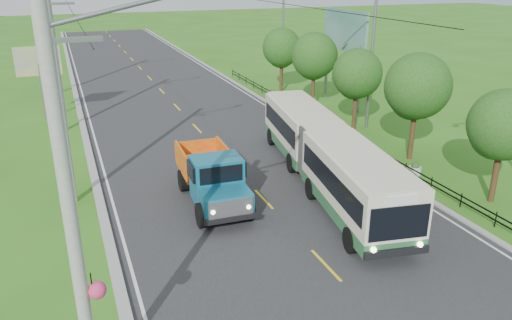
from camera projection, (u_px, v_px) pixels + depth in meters
ground at (326, 265)px, 18.17m from camera, size 240.00×240.00×0.00m
road at (190, 121)px, 35.57m from camera, size 14.00×120.00×0.02m
curb_left at (84, 131)px, 33.09m from camera, size 0.40×120.00×0.15m
curb_right at (281, 110)px, 37.98m from camera, size 0.30×120.00×0.10m
edge_line_left at (93, 131)px, 33.30m from camera, size 0.12×120.00×0.00m
edge_line_right at (275, 111)px, 37.82m from camera, size 0.12×120.00×0.00m
centre_dash at (326, 265)px, 18.16m from camera, size 0.12×2.20×0.00m
railing_right at (330, 128)px, 32.96m from camera, size 0.04×40.00×0.60m
pole_nearest at (74, 219)px, 11.00m from camera, size 3.51×0.44×10.00m
pole_near at (60, 94)px, 21.37m from camera, size 3.51×0.32×10.00m
pole_mid at (56, 53)px, 31.81m from camera, size 3.51×0.32×10.00m
pole_far at (54, 33)px, 42.25m from camera, size 3.51×0.32×10.00m
tree_second at (502, 128)px, 22.13m from camera, size 3.18×3.26×5.30m
tree_third at (416, 89)px, 27.18m from camera, size 3.60×3.62×6.00m
tree_fourth at (357, 76)px, 32.54m from camera, size 3.24×3.31×5.40m
tree_fifth at (314, 58)px, 37.67m from camera, size 3.48×3.52×5.80m
tree_back at (282, 49)px, 42.96m from camera, size 3.30×3.36×5.50m
streetlight_mid at (370, 55)px, 32.22m from camera, size 3.02×0.20×9.07m
streetlight_far at (281, 32)px, 44.40m from camera, size 3.02×0.20×9.07m
planter_near at (415, 169)px, 26.21m from camera, size 0.64×0.64×0.67m
planter_mid at (338, 127)px, 33.17m from camera, size 0.64×0.64×0.67m
planter_far at (288, 100)px, 40.13m from camera, size 0.64×0.64×0.67m
billboard_left at (39, 66)px, 34.43m from camera, size 3.00×0.20×5.20m
billboard_right at (344, 36)px, 37.84m from camera, size 0.24×6.00×7.30m
bus at (325, 151)px, 24.36m from camera, size 4.95×15.58×2.97m
dump_truck at (212, 174)px, 22.56m from camera, size 2.58×6.10×2.53m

